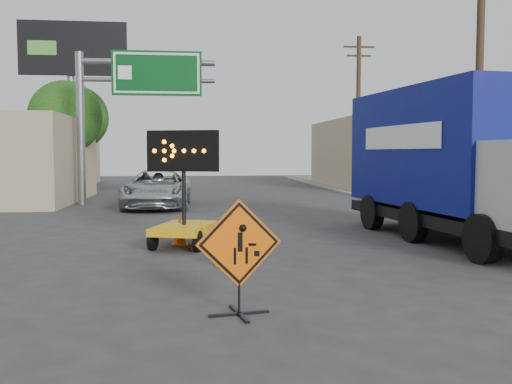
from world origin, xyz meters
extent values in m
plane|color=#2D2D30|center=(0.00, 0.00, 0.00)|extent=(100.00, 100.00, 0.00)
cube|color=gray|center=(7.20, 15.00, 0.06)|extent=(0.40, 60.00, 0.12)
cube|color=gray|center=(9.50, 15.00, 0.07)|extent=(4.00, 60.00, 0.15)
cube|color=gray|center=(-15.00, 34.00, 2.20)|extent=(12.00, 10.00, 4.40)
cube|color=tan|center=(13.00, 30.00, 2.30)|extent=(10.00, 14.00, 4.60)
cylinder|color=slate|center=(-6.50, 18.00, 3.40)|extent=(0.36, 0.36, 6.80)
cylinder|color=slate|center=(-3.50, 18.00, 6.40)|extent=(6.00, 0.28, 0.28)
cylinder|color=slate|center=(-3.50, 18.00, 5.60)|extent=(6.00, 0.20, 0.20)
cube|color=#054115|center=(-3.10, 17.88, 5.90)|extent=(4.00, 0.10, 2.00)
cube|color=silver|center=(-3.10, 17.81, 5.90)|extent=(3.80, 0.01, 1.80)
cylinder|color=slate|center=(-8.50, 26.00, 4.50)|extent=(0.44, 0.44, 9.00)
cube|color=silver|center=(-8.30, 25.85, 8.30)|extent=(6.00, 0.25, 3.00)
cube|color=black|center=(-8.30, 25.70, 8.30)|extent=(6.10, 0.04, 3.10)
cylinder|color=#42311C|center=(8.00, 10.00, 4.50)|extent=(0.26, 0.26, 9.00)
cylinder|color=#42311C|center=(8.00, 24.00, 4.50)|extent=(0.26, 0.26, 9.00)
cube|color=#42311C|center=(8.00, 24.00, 8.40)|extent=(1.80, 0.10, 0.10)
cube|color=#42311C|center=(8.00, 24.00, 7.90)|extent=(1.40, 0.10, 0.10)
cylinder|color=#42311C|center=(-8.00, 22.00, 1.62)|extent=(0.28, 0.28, 3.25)
sphere|color=#174413|center=(-8.00, 22.00, 4.18)|extent=(3.71, 3.71, 3.71)
cylinder|color=#42311C|center=(-9.00, 30.00, 1.79)|extent=(0.28, 0.28, 3.58)
sphere|color=#174413|center=(-9.00, 30.00, 4.61)|extent=(4.10, 4.10, 4.10)
cube|color=black|center=(-0.89, -0.20, 0.02)|extent=(0.89, 0.23, 0.04)
cube|color=black|center=(-0.89, -0.20, 0.02)|extent=(0.23, 0.89, 0.04)
cylinder|color=black|center=(-0.89, -0.20, 0.35)|extent=(0.04, 0.04, 0.70)
cube|color=#E85904|center=(-0.89, -0.20, 1.05)|extent=(1.25, 0.27, 1.27)
cube|color=black|center=(-0.89, -0.20, 1.05)|extent=(1.17, 0.23, 1.19)
cube|color=#E1A50C|center=(-1.76, 5.98, 0.46)|extent=(1.76, 2.30, 0.18)
cylinder|color=black|center=(-1.76, 5.98, 1.63)|extent=(0.10, 0.10, 2.24)
cube|color=black|center=(-1.76, 5.98, 2.39)|extent=(1.78, 0.63, 1.02)
imported|color=#B3B6BA|center=(-3.04, 16.34, 0.80)|extent=(2.85, 5.87, 1.61)
cube|color=black|center=(5.44, 5.93, 0.64)|extent=(3.52, 8.74, 0.32)
cube|color=navy|center=(5.44, 6.78, 2.50)|extent=(3.40, 6.86, 3.19)
cube|color=#E85904|center=(-0.90, 3.24, 0.01)|extent=(0.41, 0.41, 0.03)
cone|color=#E85904|center=(-0.90, 3.24, 0.33)|extent=(0.25, 0.25, 0.61)
cylinder|color=silver|center=(-0.90, 3.24, 0.41)|extent=(0.21, 0.21, 0.09)
cube|color=#E85904|center=(-1.36, 5.58, 0.01)|extent=(0.45, 0.45, 0.03)
cone|color=#E85904|center=(-1.36, 5.58, 0.37)|extent=(0.28, 0.28, 0.68)
cylinder|color=silver|center=(-1.36, 5.58, 0.45)|extent=(0.23, 0.23, 0.10)
cube|color=#E85904|center=(-1.87, 6.24, 0.02)|extent=(0.43, 0.43, 0.03)
cone|color=#E85904|center=(-1.87, 6.24, 0.42)|extent=(0.32, 0.32, 0.77)
cylinder|color=silver|center=(-1.87, 6.24, 0.51)|extent=(0.26, 0.26, 0.11)
camera|label=1|loc=(-1.54, -8.28, 2.35)|focal=40.00mm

